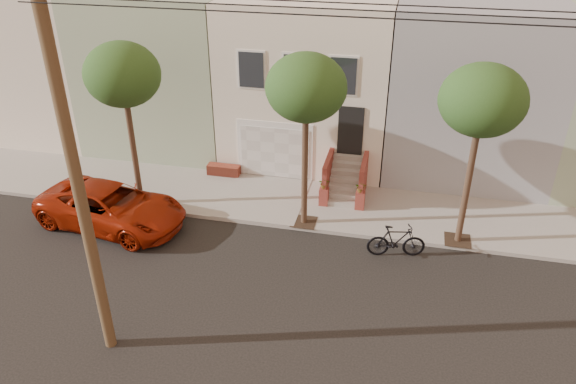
# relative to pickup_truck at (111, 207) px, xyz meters

# --- Properties ---
(ground) EXTENTS (90.00, 90.00, 0.00)m
(ground) POSITION_rel_pickup_truck_xyz_m (5.89, -2.40, -0.77)
(ground) COLOR black
(ground) RESTS_ON ground
(sidewalk) EXTENTS (40.00, 3.70, 0.15)m
(sidewalk) POSITION_rel_pickup_truck_xyz_m (5.89, 2.95, -0.70)
(sidewalk) COLOR gray
(sidewalk) RESTS_ON ground
(house_row) EXTENTS (33.10, 11.70, 7.00)m
(house_row) POSITION_rel_pickup_truck_xyz_m (5.89, 8.79, 2.87)
(house_row) COLOR beige
(house_row) RESTS_ON sidewalk
(tree_left) EXTENTS (2.70, 2.57, 6.30)m
(tree_left) POSITION_rel_pickup_truck_xyz_m (0.39, 1.50, 4.48)
(tree_left) COLOR #2D2116
(tree_left) RESTS_ON sidewalk
(tree_mid) EXTENTS (2.70, 2.57, 6.30)m
(tree_mid) POSITION_rel_pickup_truck_xyz_m (6.89, 1.50, 4.48)
(tree_mid) COLOR #2D2116
(tree_mid) RESTS_ON sidewalk
(tree_right) EXTENTS (2.70, 2.57, 6.30)m
(tree_right) POSITION_rel_pickup_truck_xyz_m (12.39, 1.50, 4.48)
(tree_right) COLOR #2D2116
(tree_right) RESTS_ON sidewalk
(pickup_truck) EXTENTS (5.89, 3.39, 1.54)m
(pickup_truck) POSITION_rel_pickup_truck_xyz_m (0.00, 0.00, 0.00)
(pickup_truck) COLOR maroon
(pickup_truck) RESTS_ON ground
(motorcycle) EXTENTS (2.04, 0.93, 1.18)m
(motorcycle) POSITION_rel_pickup_truck_xyz_m (10.28, 0.31, -0.18)
(motorcycle) COLOR black
(motorcycle) RESTS_ON ground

